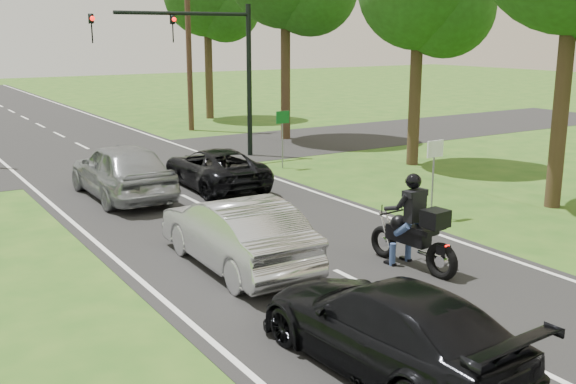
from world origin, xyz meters
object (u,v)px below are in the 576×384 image
(silver_sedan, at_px, (236,232))
(traffic_signal, at_px, (206,53))
(dark_car_behind, at_px, (387,326))
(utility_pole_far, at_px, (188,29))
(sign_green, at_px, (283,125))
(sign_white, at_px, (434,160))
(silver_suv, at_px, (122,170))
(dark_suv, at_px, (215,168))
(motorcycle_rider, at_px, (415,232))

(silver_sedan, relative_size, traffic_signal, 0.73)
(silver_sedan, distance_m, dark_car_behind, 5.17)
(silver_sedan, bearing_deg, utility_pole_far, -110.56)
(dark_car_behind, height_order, sign_green, sign_green)
(traffic_signal, relative_size, sign_green, 3.00)
(sign_white, relative_size, sign_green, 1.00)
(silver_suv, relative_size, utility_pole_far, 0.50)
(dark_suv, bearing_deg, traffic_signal, -111.08)
(motorcycle_rider, xyz_separation_m, dark_car_behind, (-3.38, -3.08, -0.13))
(traffic_signal, distance_m, utility_pole_far, 8.55)
(traffic_signal, xyz_separation_m, utility_pole_far, (2.86, 8.00, 0.95))
(sign_green, bearing_deg, silver_sedan, -127.09)
(dark_suv, height_order, utility_pole_far, utility_pole_far)
(silver_suv, xyz_separation_m, traffic_signal, (4.99, 4.34, 3.27))
(dark_suv, bearing_deg, utility_pole_far, -108.73)
(traffic_signal, bearing_deg, silver_sedan, -113.13)
(sign_white, bearing_deg, dark_suv, 117.22)
(dark_car_behind, xyz_separation_m, sign_white, (6.58, 5.84, 0.91))
(motorcycle_rider, height_order, sign_white, sign_white)
(motorcycle_rider, xyz_separation_m, traffic_signal, (1.84, 13.78, 3.32))
(dark_suv, height_order, dark_car_behind, dark_car_behind)
(dark_car_behind, height_order, sign_white, sign_white)
(motorcycle_rider, relative_size, traffic_signal, 0.38)
(silver_sedan, relative_size, dark_car_behind, 0.99)
(dark_suv, distance_m, silver_suv, 3.04)
(dark_suv, height_order, sign_white, sign_white)
(motorcycle_rider, distance_m, dark_suv, 9.24)
(silver_suv, bearing_deg, dark_suv, 176.04)
(dark_suv, xyz_separation_m, silver_suv, (-3.02, 0.21, 0.22))
(motorcycle_rider, distance_m, utility_pole_far, 22.69)
(traffic_signal, height_order, utility_pole_far, utility_pole_far)
(utility_pole_far, bearing_deg, silver_suv, -122.46)
(motorcycle_rider, bearing_deg, dark_car_behind, -142.54)
(utility_pole_far, distance_m, sign_green, 11.63)
(silver_suv, height_order, traffic_signal, traffic_signal)
(dark_car_behind, distance_m, sign_white, 8.85)
(dark_car_behind, xyz_separation_m, utility_pole_far, (8.08, 24.86, 4.39))
(dark_suv, relative_size, utility_pole_far, 0.46)
(dark_car_behind, bearing_deg, utility_pole_far, -110.99)
(sign_white, xyz_separation_m, sign_green, (0.20, 8.00, 0.00))
(silver_suv, distance_m, utility_pole_far, 15.22)
(motorcycle_rider, height_order, sign_green, sign_green)
(utility_pole_far, height_order, sign_white, utility_pole_far)
(dark_suv, bearing_deg, sign_green, -154.27)
(motorcycle_rider, height_order, silver_sedan, motorcycle_rider)
(silver_sedan, xyz_separation_m, utility_pole_far, (7.86, 19.69, 4.31))
(dark_car_behind, bearing_deg, traffic_signal, -110.19)
(traffic_signal, bearing_deg, sign_green, -62.62)
(silver_sedan, height_order, sign_green, sign_green)
(traffic_signal, bearing_deg, motorcycle_rider, -97.60)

